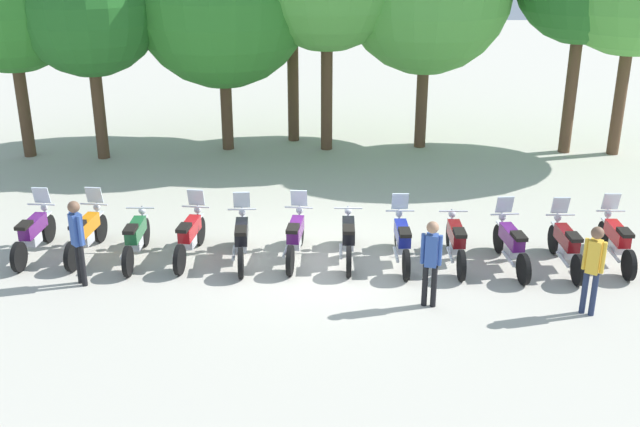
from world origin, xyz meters
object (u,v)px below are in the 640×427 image
at_px(motorcycle_10, 564,244).
at_px(person_1, 75,236).
at_px(motorcycle_4, 240,238).
at_px(motorcycle_8, 454,241).
at_px(motorcycle_3, 188,236).
at_px(motorcycle_11, 614,240).
at_px(motorcycle_0, 32,233).
at_px(person_0, 429,257).
at_px(person_2, 591,263).
at_px(motorcycle_9, 509,244).
at_px(motorcycle_1, 84,233).
at_px(motorcycle_6, 346,238).
at_px(motorcycle_7, 400,240).
at_px(motorcycle_5, 294,236).
at_px(motorcycle_2, 134,238).
at_px(tree_1, 85,2).

relative_size(motorcycle_10, person_1, 1.23).
xyz_separation_m(motorcycle_4, motorcycle_8, (4.56, -0.13, -0.01)).
distance_m(motorcycle_3, motorcycle_11, 9.10).
bearing_deg(motorcycle_8, motorcycle_3, 87.85).
xyz_separation_m(motorcycle_0, motorcycle_10, (11.38, -0.63, 0.00)).
bearing_deg(motorcycle_8, person_0, 157.73).
bearing_deg(motorcycle_3, person_0, -107.35).
relative_size(motorcycle_4, person_2, 1.25).
height_order(motorcycle_0, motorcycle_9, same).
distance_m(motorcycle_0, motorcycle_1, 1.14).
bearing_deg(motorcycle_11, motorcycle_9, 95.74).
bearing_deg(motorcycle_3, motorcycle_6, -84.66).
xyz_separation_m(motorcycle_1, motorcycle_3, (2.28, -0.16, 0.00)).
bearing_deg(motorcycle_3, person_2, -100.96).
xyz_separation_m(motorcycle_7, motorcycle_9, (2.27, -0.20, 0.00)).
bearing_deg(motorcycle_10, motorcycle_4, 85.88).
distance_m(motorcycle_10, person_1, 9.99).
height_order(motorcycle_3, person_2, person_2).
bearing_deg(person_1, motorcycle_8, -35.48).
bearing_deg(motorcycle_0, motorcycle_8, -88.97).
height_order(motorcycle_8, motorcycle_10, motorcycle_10).
bearing_deg(motorcycle_7, motorcycle_5, 84.11).
relative_size(motorcycle_2, motorcycle_7, 1.00).
height_order(motorcycle_2, motorcycle_7, motorcycle_7).
relative_size(motorcycle_7, tree_1, 0.32).
xyz_separation_m(motorcycle_6, motorcycle_11, (5.69, -0.16, 0.01)).
distance_m(person_0, tree_1, 13.39).
height_order(motorcycle_3, motorcycle_8, motorcycle_3).
height_order(motorcycle_5, person_1, person_1).
bearing_deg(motorcycle_8, motorcycle_6, 86.02).
bearing_deg(motorcycle_11, person_0, 115.69).
height_order(motorcycle_6, motorcycle_9, motorcycle_9).
height_order(motorcycle_7, motorcycle_11, same).
bearing_deg(motorcycle_1, tree_1, 18.60).
relative_size(motorcycle_1, person_0, 1.26).
height_order(motorcycle_0, motorcycle_11, same).
bearing_deg(motorcycle_5, motorcycle_6, -86.62).
height_order(motorcycle_4, motorcycle_10, same).
bearing_deg(motorcycle_7, motorcycle_2, 87.65).
distance_m(motorcycle_8, motorcycle_11, 3.42).
bearing_deg(motorcycle_9, motorcycle_8, 76.39).
distance_m(motorcycle_0, motorcycle_4, 4.56).
distance_m(motorcycle_8, person_2, 3.11).
relative_size(motorcycle_0, motorcycle_10, 1.00).
bearing_deg(motorcycle_9, motorcycle_1, 80.77).
distance_m(motorcycle_5, tree_1, 10.41).
bearing_deg(tree_1, motorcycle_6, -45.72).
bearing_deg(tree_1, motorcycle_8, -38.64).
bearing_deg(motorcycle_6, tree_1, 45.46).
relative_size(motorcycle_7, motorcycle_8, 1.00).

